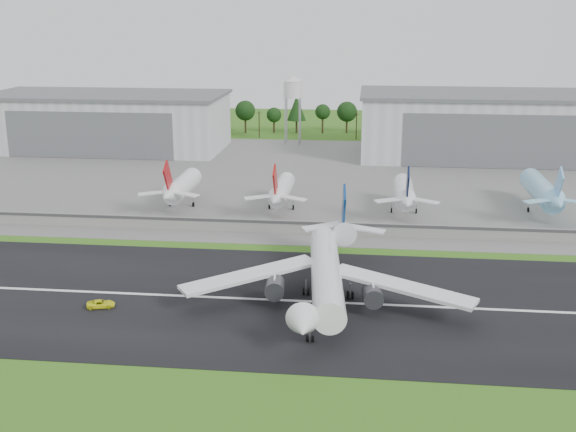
# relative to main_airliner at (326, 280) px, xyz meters

# --- Properties ---
(ground) EXTENTS (600.00, 600.00, 0.00)m
(ground) POSITION_rel_main_airliner_xyz_m (-20.10, -9.57, -4.89)
(ground) COLOR #326C19
(ground) RESTS_ON ground
(runway) EXTENTS (320.00, 60.00, 0.10)m
(runway) POSITION_rel_main_airliner_xyz_m (-20.10, 0.43, -4.84)
(runway) COLOR black
(runway) RESTS_ON ground
(runway_centerline) EXTENTS (220.00, 1.00, 0.02)m
(runway_centerline) POSITION_rel_main_airliner_xyz_m (-20.10, 0.43, -4.78)
(runway_centerline) COLOR white
(runway_centerline) RESTS_ON runway
(apron) EXTENTS (320.00, 150.00, 0.10)m
(apron) POSITION_rel_main_airliner_xyz_m (-20.10, 110.43, -4.84)
(apron) COLOR slate
(apron) RESTS_ON ground
(blast_fence) EXTENTS (240.00, 0.61, 3.50)m
(blast_fence) POSITION_rel_main_airliner_xyz_m (-20.10, 45.42, -3.09)
(blast_fence) COLOR gray
(blast_fence) RESTS_ON ground
(hangar_west) EXTENTS (97.00, 44.00, 23.20)m
(hangar_west) POSITION_rel_main_airliner_xyz_m (-100.10, 155.35, 6.74)
(hangar_west) COLOR silver
(hangar_west) RESTS_ON ground
(hangar_east) EXTENTS (102.00, 47.00, 25.20)m
(hangar_east) POSITION_rel_main_airliner_xyz_m (54.90, 155.35, 7.73)
(hangar_east) COLOR silver
(hangar_east) RESTS_ON ground
(water_tower) EXTENTS (8.40, 8.40, 29.40)m
(water_tower) POSITION_rel_main_airliner_xyz_m (-25.10, 175.43, 19.66)
(water_tower) COLOR #99999E
(water_tower) RESTS_ON ground
(utility_poles) EXTENTS (230.00, 3.00, 12.00)m
(utility_poles) POSITION_rel_main_airliner_xyz_m (-20.10, 190.43, -4.89)
(utility_poles) COLOR black
(utility_poles) RESTS_ON ground
(treeline) EXTENTS (320.00, 16.00, 22.00)m
(treeline) POSITION_rel_main_airliner_xyz_m (-20.10, 205.43, -4.89)
(treeline) COLOR black
(treeline) RESTS_ON ground
(main_airliner) EXTENTS (57.05, 59.27, 18.17)m
(main_airliner) POSITION_rel_main_airliner_xyz_m (0.00, 0.00, 0.00)
(main_airliner) COLOR white
(main_airliner) RESTS_ON runway
(ground_vehicle) EXTENTS (5.84, 3.84, 1.49)m
(ground_vehicle) POSITION_rel_main_airliner_xyz_m (-43.19, -7.08, -4.05)
(ground_vehicle) COLOR yellow
(ground_vehicle) RESTS_ON runway
(parked_jet_red_a) EXTENTS (7.36, 31.29, 16.69)m
(parked_jet_red_a) POSITION_rel_main_airliner_xyz_m (-46.69, 67.00, 1.29)
(parked_jet_red_a) COLOR white
(parked_jet_red_a) RESTS_ON ground
(parked_jet_red_b) EXTENTS (7.36, 31.29, 16.37)m
(parked_jet_red_b) POSITION_rel_main_airliner_xyz_m (-17.10, 66.94, 0.99)
(parked_jet_red_b) COLOR white
(parked_jet_red_b) RESTS_ON ground
(parked_jet_navy) EXTENTS (7.36, 31.29, 16.60)m
(parked_jet_navy) POSITION_rel_main_airliner_xyz_m (18.13, 66.98, 1.20)
(parked_jet_navy) COLOR white
(parked_jet_navy) RESTS_ON ground
(parked_jet_skyblue) EXTENTS (7.36, 37.29, 17.00)m
(parked_jet_skyblue) POSITION_rel_main_airliner_xyz_m (57.10, 72.04, 1.54)
(parked_jet_skyblue) COLOR #89CBEC
(parked_jet_skyblue) RESTS_ON ground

